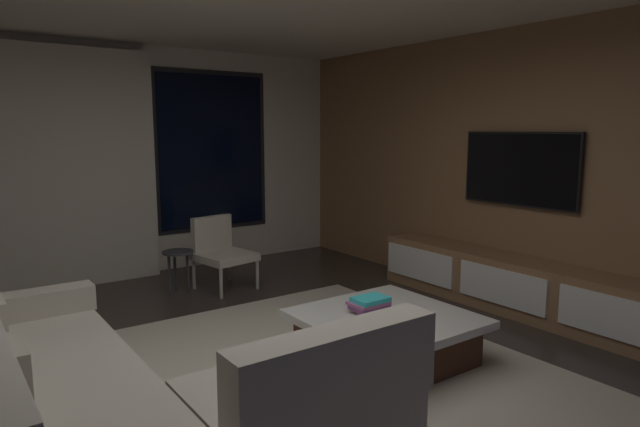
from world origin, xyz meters
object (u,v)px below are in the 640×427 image
Objects in this scene: sectional_couch at (120,404)px; mounted_tv at (519,169)px; book_stack_on_coffee_table at (370,305)px; media_console at (520,288)px; coffee_table at (386,337)px; side_stool at (178,259)px; accent_chair_near_window at (220,249)px.

sectional_couch is 4.06m from mounted_tv.
media_console is (1.81, -0.06, -0.16)m from book_stack_on_coffee_table.
coffee_table is 0.37× the size of media_console.
book_stack_on_coffee_table is (-0.05, 0.12, 0.23)m from coffee_table.
book_stack_on_coffee_table is 0.09× the size of media_console.
mounted_tv is at bearing 47.55° from media_console.
book_stack_on_coffee_table is (1.91, 0.20, 0.13)m from sectional_couch.
coffee_table is 0.94× the size of mounted_tv.
mounted_tv is (3.91, 0.34, 1.06)m from sectional_couch.
sectional_couch is 2.16× the size of coffee_table.
side_stool is 0.15× the size of media_console.
accent_chair_near_window is at bearing 54.90° from sectional_couch.
side_stool is 0.37× the size of mounted_tv.
mounted_tv is (2.55, -2.31, 0.98)m from side_stool.
coffee_table is at bearing -172.32° from mounted_tv.
accent_chair_near_window is (1.82, 2.59, 0.14)m from sectional_couch.
media_console is 1.13m from mounted_tv.
media_console is (1.91, -2.45, -0.18)m from accent_chair_near_window.
book_stack_on_coffee_table is 0.62× the size of side_stool.
accent_chair_near_window is 1.70× the size of side_stool.
media_console reaches higher than coffee_table.
book_stack_on_coffee_table is at bearing -175.95° from mounted_tv.
book_stack_on_coffee_table is at bearing 114.17° from coffee_table.
media_console reaches higher than book_stack_on_coffee_table.
coffee_table is 0.26m from book_stack_on_coffee_table.
book_stack_on_coffee_table is at bearing -87.72° from accent_chair_near_window.
mounted_tv reaches higher than sectional_couch.
sectional_couch reaches higher than side_stool.
book_stack_on_coffee_table is 2.39m from accent_chair_near_window.
book_stack_on_coffee_table is at bearing -77.16° from side_stool.
media_console is at bearing 2.15° from sectional_couch.
accent_chair_near_window is at bearing 127.94° from media_console.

